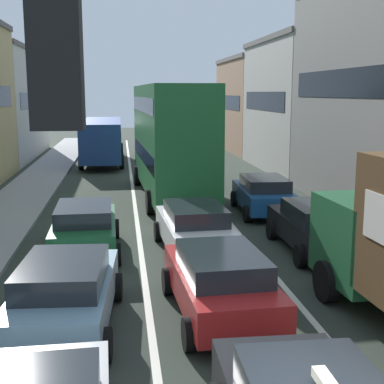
% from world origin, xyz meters
% --- Properties ---
extents(sidewalk_left, '(2.60, 64.00, 0.14)m').
position_xyz_m(sidewalk_left, '(-6.70, 20.00, 0.07)').
color(sidewalk_left, '#959595').
rests_on(sidewalk_left, ground).
extents(lane_stripe_left, '(0.16, 60.00, 0.01)m').
position_xyz_m(lane_stripe_left, '(-1.70, 20.00, 0.01)').
color(lane_stripe_left, silver).
rests_on(lane_stripe_left, ground).
extents(lane_stripe_right, '(0.16, 60.00, 0.01)m').
position_xyz_m(lane_stripe_right, '(1.70, 20.00, 0.01)').
color(lane_stripe_right, silver).
rests_on(lane_stripe_right, ground).
extents(building_row_right, '(7.20, 43.90, 10.41)m').
position_xyz_m(building_row_right, '(9.90, 20.41, 4.52)').
color(building_row_right, '#9E7556').
rests_on(building_row_right, ground).
extents(sedan_centre_lane_second, '(2.24, 4.39, 1.49)m').
position_xyz_m(sedan_centre_lane_second, '(-0.20, 5.89, 0.80)').
color(sedan_centre_lane_second, '#A51E1E').
rests_on(sedan_centre_lane_second, ground).
extents(wagon_left_lane_second, '(2.28, 4.41, 1.49)m').
position_xyz_m(wagon_left_lane_second, '(-3.40, 5.66, 0.80)').
color(wagon_left_lane_second, '#759EB7').
rests_on(wagon_left_lane_second, ground).
extents(hatchback_centre_lane_third, '(2.24, 4.38, 1.49)m').
position_xyz_m(hatchback_centre_lane_third, '(-0.11, 10.61, 0.80)').
color(hatchback_centre_lane_third, silver).
rests_on(hatchback_centre_lane_third, ground).
extents(sedan_left_lane_third, '(2.13, 4.33, 1.49)m').
position_xyz_m(sedan_left_lane_third, '(-3.35, 11.06, 0.80)').
color(sedan_left_lane_third, '#19592D').
rests_on(sedan_left_lane_third, ground).
extents(sedan_right_lane_behind_truck, '(2.08, 4.31, 1.49)m').
position_xyz_m(sedan_right_lane_behind_truck, '(3.51, 10.27, 0.80)').
color(sedan_right_lane_behind_truck, black).
rests_on(sedan_right_lane_behind_truck, ground).
extents(wagon_right_lane_far, '(2.21, 4.37, 1.49)m').
position_xyz_m(wagon_right_lane_far, '(3.32, 15.55, 0.80)').
color(wagon_right_lane_far, '#194C8C').
rests_on(wagon_right_lane_far, ground).
extents(bus_mid_queue_primary, '(3.13, 10.60, 5.06)m').
position_xyz_m(bus_mid_queue_primary, '(-0.02, 19.24, 2.83)').
color(bus_mid_queue_primary, '#1E6033').
rests_on(bus_mid_queue_primary, ground).
extents(bus_far_queue_secondary, '(2.82, 10.51, 2.90)m').
position_xyz_m(bus_far_queue_secondary, '(-3.49, 32.29, 1.76)').
color(bus_far_queue_secondary, navy).
rests_on(bus_far_queue_secondary, ground).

